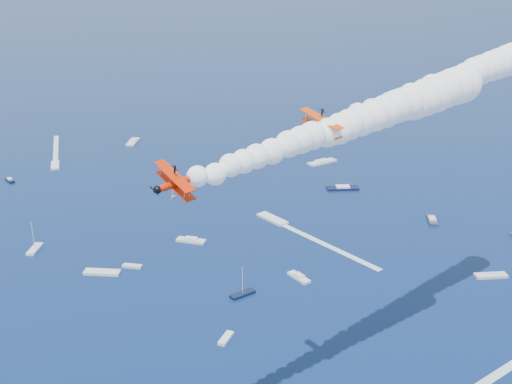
{
  "coord_description": "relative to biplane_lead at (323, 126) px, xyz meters",
  "views": [
    {
      "loc": [
        -8.54,
        -66.6,
        82.64
      ],
      "look_at": [
        -3.86,
        20.91,
        48.56
      ],
      "focal_mm": 46.26,
      "sensor_mm": 36.0,
      "label": 1
    }
  ],
  "objects": [
    {
      "name": "biplane_trail",
      "position": [
        -21.06,
        -16.55,
        -2.68
      ],
      "size": [
        10.29,
        10.92,
        6.94
      ],
      "primitive_type": null,
      "rotation": [
        -0.29,
        0.07,
        3.76
      ],
      "color": "red"
    },
    {
      "name": "smoke_trail_lead",
      "position": [
        25.38,
        18.82,
        2.42
      ],
      "size": [
        66.76,
        64.3,
        11.68
      ],
      "primitive_type": null,
      "rotation": [
        0.0,
        0.0,
        3.78
      ],
      "color": "white"
    },
    {
      "name": "boat_wakes",
      "position": [
        -9.73,
        85.59,
        -55.87
      ],
      "size": [
        146.77,
        188.58,
        0.04
      ],
      "color": "white",
      "rests_on": "ground"
    },
    {
      "name": "spectator_boats",
      "position": [
        -3.87,
        87.08,
        -55.55
      ],
      "size": [
        220.39,
        185.67,
        0.7
      ],
      "color": "silver",
      "rests_on": "ground"
    },
    {
      "name": "smoke_trail_trail",
      "position": [
        4.65,
        1.82,
        -0.26
      ],
      "size": [
        66.74,
        63.65,
        11.68
      ],
      "primitive_type": null,
      "rotation": [
        0.0,
        0.0,
        3.76
      ],
      "color": "white"
    },
    {
      "name": "biplane_lead",
      "position": [
        0.0,
        0.0,
        0.0
      ],
      "size": [
        10.69,
        11.34,
        6.8
      ],
      "primitive_type": null,
      "rotation": [
        -0.21,
        0.07,
        3.78
      ],
      "color": "#F13F05"
    }
  ]
}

